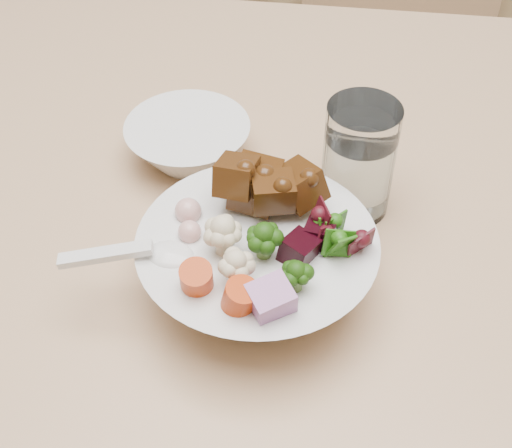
% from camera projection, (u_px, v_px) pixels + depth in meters
% --- Properties ---
extents(dining_table, '(1.88, 1.21, 0.83)m').
position_uv_depth(dining_table, '(402.00, 314.00, 0.76)').
color(dining_table, tan).
rests_on(dining_table, ground).
extents(chair_far, '(0.43, 0.43, 0.85)m').
position_uv_depth(chair_far, '(375.00, 100.00, 1.48)').
color(chair_far, tan).
rests_on(chair_far, ground).
extents(food_bowl, '(0.22, 0.22, 0.12)m').
position_uv_depth(food_bowl, '(259.00, 260.00, 0.65)').
color(food_bowl, white).
rests_on(food_bowl, dining_table).
extents(soup_spoon, '(0.12, 0.06, 0.02)m').
position_uv_depth(soup_spoon, '(154.00, 255.00, 0.61)').
color(soup_spoon, white).
rests_on(soup_spoon, food_bowl).
extents(water_glass, '(0.07, 0.07, 0.12)m').
position_uv_depth(water_glass, '(358.00, 164.00, 0.71)').
color(water_glass, white).
rests_on(water_glass, dining_table).
extents(side_bowl, '(0.14, 0.14, 0.05)m').
position_uv_depth(side_bowl, '(188.00, 142.00, 0.79)').
color(side_bowl, white).
rests_on(side_bowl, dining_table).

